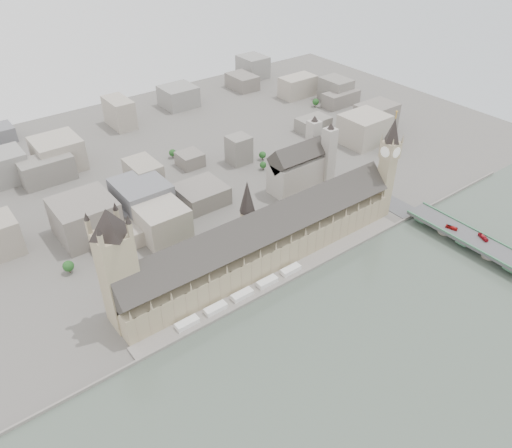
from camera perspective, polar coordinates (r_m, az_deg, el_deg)
ground at (r=420.10m, az=2.30°, el=-5.69°), size 900.00×900.00×0.00m
river_thames at (r=351.48m, az=20.62°, el=-19.45°), size 600.00×600.00×0.00m
embankment_wall at (r=410.61m, az=3.63°, el=-6.62°), size 600.00×1.50×3.00m
river_terrace at (r=415.15m, az=2.96°, el=-6.12°), size 270.00×15.00×2.00m
terrace_tents at (r=395.06m, az=-1.58°, el=-8.08°), size 118.00×7.00×4.00m
palace_of_westminster at (r=417.76m, az=0.66°, el=-1.93°), size 265.00×40.73×55.44m
elizabeth_tower at (r=477.40m, az=14.88°, el=6.92°), size 17.00×17.00×107.50m
victoria_tower at (r=356.67m, az=-15.67°, el=-4.34°), size 30.00×30.00×100.00m
central_tower at (r=396.74m, az=-1.00°, el=2.04°), size 13.00×13.00×48.00m
westminster_bridge at (r=481.51m, az=24.39°, el=-2.51°), size 25.00×325.00×10.25m
westminster_abbey at (r=525.91m, az=5.21°, el=6.64°), size 68.00×36.00×64.00m
city_skyline_inland at (r=587.80m, az=-13.09°, el=8.39°), size 720.00×360.00×38.00m
park_trees at (r=448.52m, az=-3.52°, el=-1.48°), size 110.00×30.00×15.00m
red_bus_north at (r=485.70m, az=21.45°, el=-0.39°), size 5.38×10.94×2.97m
red_bus_south at (r=483.56m, az=24.53°, el=-1.39°), size 6.93×11.70×3.22m
car_approach at (r=542.96m, az=12.56°, el=5.16°), size 3.62×4.94×1.33m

